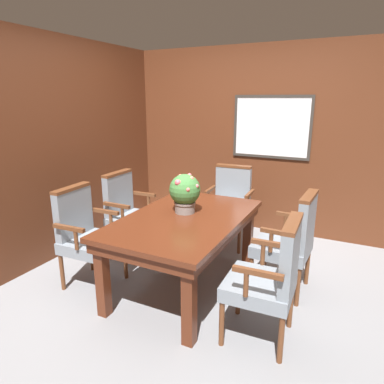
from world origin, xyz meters
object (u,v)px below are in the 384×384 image
Objects in this scene: chair_right_near at (270,276)px; chair_left_far at (128,211)px; chair_head_far at (230,202)px; chair_left_near at (86,232)px; dining_table at (185,226)px; potted_plant at (185,192)px; chair_right_far at (291,239)px.

chair_right_near is 1.00× the size of chair_left_far.
chair_left_near is at bearing -122.73° from chair_head_far.
chair_left_near is 0.72m from chair_left_far.
chair_left_near is 1.81m from chair_head_far.
dining_table is at bearing -115.66° from chair_right_near.
potted_plant is at bearing -96.06° from chair_head_far.
chair_left_near is 1.94m from chair_right_far.
chair_left_far is at bearing -114.72° from chair_right_near.
chair_right_near is at bearing -93.77° from chair_left_near.
chair_right_far is 1.00× the size of chair_left_far.
chair_left_near is at bearing -150.99° from potted_plant.
potted_plant is at bearing -72.74° from chair_right_far.
chair_right_near is 1.00× the size of chair_head_far.
chair_left_near is 1.00× the size of chair_right_far.
dining_table is 1.00m from chair_left_far.
dining_table is at bearing -70.96° from chair_left_near.
potted_plant reaches higher than chair_right_near.
chair_head_far is (0.90, 1.57, 0.00)m from chair_left_near.
chair_right_far is 2.57× the size of potted_plant.
potted_plant is (0.87, -0.26, 0.39)m from chair_left_far.
chair_right_near reaches higher than dining_table.
chair_right_far is at bearing -70.80° from chair_left_near.
chair_right_far is at bearing 14.80° from potted_plant.
chair_right_near is 1.80m from chair_left_near.
potted_plant reaches higher than chair_left_far.
dining_table is at bearing -111.50° from chair_left_far.
chair_right_near is at bearing -23.43° from dining_table.
chair_left_near and chair_right_far have the same top height.
chair_right_far is 1.00× the size of chair_head_far.
dining_table is 1.67× the size of chair_left_far.
chair_right_near is (0.91, -0.39, -0.09)m from dining_table.
potted_plant reaches higher than chair_right_far.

